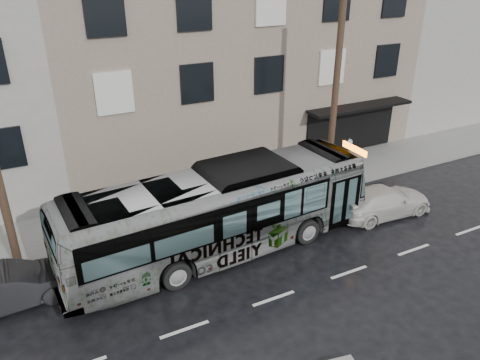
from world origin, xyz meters
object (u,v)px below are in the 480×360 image
Objects in this scene: sign_post at (347,161)px; dark_sedan at (7,288)px; bus at (219,212)px; white_sedan at (383,201)px; utility_pole_front at (335,98)px.

sign_post is 15.65m from dark_sedan.
sign_post is 8.36m from bus.
dark_sedan is at bearing 84.62° from bus.
bus is 7.75m from white_sedan.
utility_pole_front is at bearing -85.28° from dark_sedan.
sign_post reaches higher than dark_sedan.
sign_post is at bearing -3.73° from white_sedan.
bus is 2.86× the size of dark_sedan.
white_sedan is (-0.36, -3.05, -0.69)m from sign_post.
bus is 2.70× the size of white_sedan.
utility_pole_front is 1.97× the size of white_sedan.
utility_pole_front is 5.07m from white_sedan.
utility_pole_front reaches higher than dark_sedan.
utility_pole_front is at bearing -74.50° from bus.
sign_post is at bearing 0.00° from utility_pole_front.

